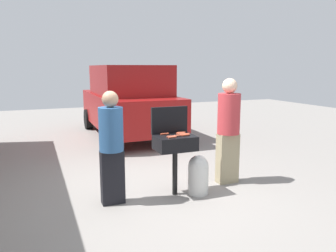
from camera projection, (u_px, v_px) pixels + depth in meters
ground_plane at (156, 193)px, 5.19m from camera, size 24.00×24.00×0.00m
bbq_grill at (175, 145)px, 5.00m from camera, size 0.60×0.44×0.94m
grill_lid_open at (169, 120)px, 5.14m from camera, size 0.60×0.05×0.42m
hot_dog_0 at (165, 134)px, 5.05m from camera, size 0.13×0.03×0.03m
hot_dog_1 at (171, 136)px, 4.86m from camera, size 0.13×0.03×0.03m
hot_dog_2 at (185, 135)px, 4.99m from camera, size 0.13×0.04×0.03m
hot_dog_3 at (172, 137)px, 4.81m from camera, size 0.13×0.03×0.03m
hot_dog_4 at (181, 133)px, 5.14m from camera, size 0.13×0.04×0.03m
hot_dog_5 at (180, 133)px, 5.10m from camera, size 0.13×0.03×0.03m
hot_dog_6 at (182, 134)px, 5.04m from camera, size 0.13×0.04×0.03m
hot_dog_7 at (185, 134)px, 5.03m from camera, size 0.13×0.04×0.03m
hot_dog_8 at (186, 135)px, 4.96m from camera, size 0.13×0.04×0.03m
hot_dog_9 at (178, 136)px, 4.92m from camera, size 0.13×0.04×0.03m
propane_tank at (198, 174)px, 5.11m from camera, size 0.32×0.32×0.62m
person_left at (111, 144)px, 4.65m from camera, size 0.35×0.35×1.64m
person_right at (228, 127)px, 5.51m from camera, size 0.38×0.38×1.79m
parked_minivan at (128, 101)px, 9.33m from camera, size 2.04×4.41×2.02m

